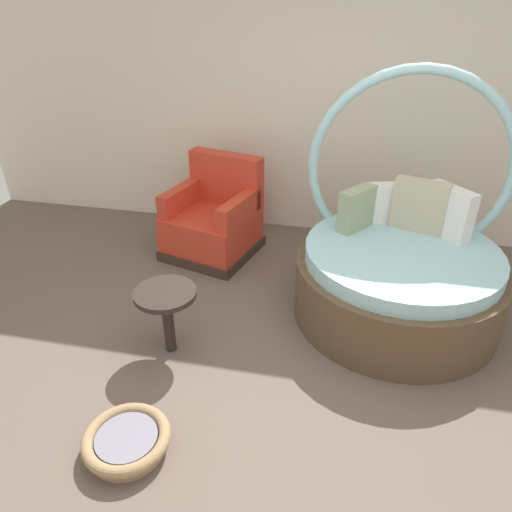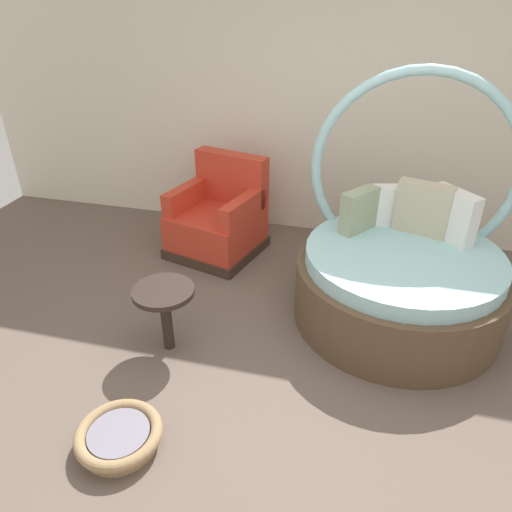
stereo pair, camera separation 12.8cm
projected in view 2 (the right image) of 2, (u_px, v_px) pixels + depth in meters
The scene contains 6 objects.
ground_plane at pixel (295, 400), 3.11m from camera, with size 8.00×8.00×0.02m, color #66564C.
back_wall at pixel (350, 81), 4.47m from camera, with size 8.00×0.12×3.13m, color silver.
round_daybed at pixel (400, 271), 3.72m from camera, with size 1.61×1.61×1.88m.
red_armchair at pixel (219, 220), 4.69m from camera, with size 0.98×0.98×0.94m.
pet_basket at pixel (119, 436), 2.77m from camera, with size 0.51×0.51×0.13m.
side_table at pixel (164, 300), 3.35m from camera, with size 0.44×0.44×0.52m.
Camera 2 is at (0.30, -2.21, 2.38)m, focal length 33.22 mm.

